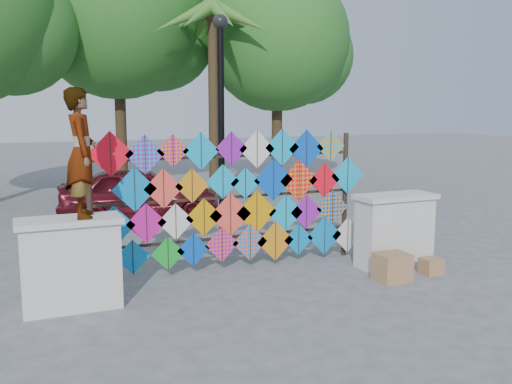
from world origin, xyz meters
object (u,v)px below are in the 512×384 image
at_px(kite_rack, 238,199).
at_px(vendor_woman, 81,153).
at_px(sedan, 140,193).
at_px(lamppost, 221,111).

distance_m(kite_rack, vendor_woman, 2.93).
bearing_deg(kite_rack, sedan, 97.40).
distance_m(kite_rack, sedan, 5.06).
bearing_deg(lamppost, vendor_woman, -141.79).
height_order(kite_rack, sedan, kite_rack).
relative_size(kite_rack, vendor_woman, 2.83).
relative_size(vendor_woman, lamppost, 0.39).
bearing_deg(vendor_woman, kite_rack, -65.48).
bearing_deg(sedan, vendor_woman, 173.48).
bearing_deg(lamppost, sedan, 102.47).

